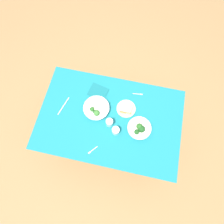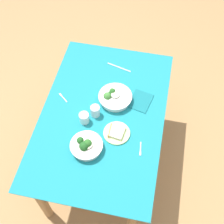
{
  "view_description": "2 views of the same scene",
  "coord_description": "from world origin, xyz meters",
  "px_view_note": "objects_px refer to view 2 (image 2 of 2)",
  "views": [
    {
      "loc": [
        0.13,
        -0.5,
        2.42
      ],
      "look_at": [
        0.01,
        0.06,
        0.78
      ],
      "focal_mm": 29.12,
      "sensor_mm": 36.0,
      "label": 1
    },
    {
      "loc": [
        1.19,
        0.32,
        2.6
      ],
      "look_at": [
        -0.01,
        0.07,
        0.78
      ],
      "focal_mm": 48.91,
      "sensor_mm": 36.0,
      "label": 2
    }
  ],
  "objects_px": {
    "broccoli_bowl_far": "(114,98)",
    "fork_by_near_bowl": "(63,97)",
    "water_glass_center": "(95,111)",
    "table_knife_left": "(119,67)",
    "fork_by_far_bowl": "(140,149)",
    "water_glass_side": "(84,118)",
    "napkin_folded_upper": "(141,101)",
    "bread_side_plate": "(116,133)",
    "broccoli_bowl_near": "(86,146)"
  },
  "relations": [
    {
      "from": "broccoli_bowl_far",
      "to": "broccoli_bowl_near",
      "type": "distance_m",
      "value": 0.45
    },
    {
      "from": "water_glass_center",
      "to": "fork_by_near_bowl",
      "type": "bearing_deg",
      "value": -109.43
    },
    {
      "from": "water_glass_center",
      "to": "water_glass_side",
      "type": "bearing_deg",
      "value": -41.09
    },
    {
      "from": "water_glass_side",
      "to": "bread_side_plate",
      "type": "bearing_deg",
      "value": 77.65
    },
    {
      "from": "water_glass_center",
      "to": "table_knife_left",
      "type": "bearing_deg",
      "value": 170.58
    },
    {
      "from": "water_glass_center",
      "to": "fork_by_far_bowl",
      "type": "height_order",
      "value": "water_glass_center"
    },
    {
      "from": "broccoli_bowl_far",
      "to": "fork_by_near_bowl",
      "type": "distance_m",
      "value": 0.39
    },
    {
      "from": "broccoli_bowl_far",
      "to": "water_glass_side",
      "type": "xyz_separation_m",
      "value": [
        0.23,
        -0.17,
        0.01
      ]
    },
    {
      "from": "broccoli_bowl_far",
      "to": "broccoli_bowl_near",
      "type": "height_order",
      "value": "broccoli_bowl_near"
    },
    {
      "from": "water_glass_side",
      "to": "fork_by_near_bowl",
      "type": "xyz_separation_m",
      "value": [
        -0.17,
        -0.22,
        -0.04
      ]
    },
    {
      "from": "napkin_folded_upper",
      "to": "bread_side_plate",
      "type": "bearing_deg",
      "value": -21.42
    },
    {
      "from": "broccoli_bowl_near",
      "to": "napkin_folded_upper",
      "type": "distance_m",
      "value": 0.56
    },
    {
      "from": "broccoli_bowl_far",
      "to": "water_glass_center",
      "type": "distance_m",
      "value": 0.19
    },
    {
      "from": "broccoli_bowl_far",
      "to": "bread_side_plate",
      "type": "bearing_deg",
      "value": 14.34
    },
    {
      "from": "bread_side_plate",
      "to": "water_glass_side",
      "type": "bearing_deg",
      "value": -102.35
    },
    {
      "from": "broccoli_bowl_far",
      "to": "broccoli_bowl_near",
      "type": "relative_size",
      "value": 1.13
    },
    {
      "from": "bread_side_plate",
      "to": "water_glass_center",
      "type": "relative_size",
      "value": 2.11
    },
    {
      "from": "broccoli_bowl_near",
      "to": "water_glass_side",
      "type": "distance_m",
      "value": 0.22
    },
    {
      "from": "fork_by_far_bowl",
      "to": "napkin_folded_upper",
      "type": "xyz_separation_m",
      "value": [
        -0.4,
        -0.06,
        0.0
      ]
    },
    {
      "from": "bread_side_plate",
      "to": "fork_by_near_bowl",
      "type": "bearing_deg",
      "value": -116.01
    },
    {
      "from": "bread_side_plate",
      "to": "napkin_folded_upper",
      "type": "xyz_separation_m",
      "value": [
        -0.31,
        0.12,
        -0.01
      ]
    },
    {
      "from": "water_glass_side",
      "to": "fork_by_far_bowl",
      "type": "bearing_deg",
      "value": 71.46
    },
    {
      "from": "broccoli_bowl_near",
      "to": "fork_by_far_bowl",
      "type": "distance_m",
      "value": 0.37
    },
    {
      "from": "water_glass_center",
      "to": "napkin_folded_upper",
      "type": "xyz_separation_m",
      "value": [
        -0.19,
        0.31,
        -0.04
      ]
    },
    {
      "from": "water_glass_center",
      "to": "fork_by_far_bowl",
      "type": "distance_m",
      "value": 0.43
    },
    {
      "from": "water_glass_center",
      "to": "table_knife_left",
      "type": "xyz_separation_m",
      "value": [
        -0.49,
        0.08,
        -0.04
      ]
    },
    {
      "from": "bread_side_plate",
      "to": "water_glass_side",
      "type": "xyz_separation_m",
      "value": [
        -0.05,
        -0.25,
        0.03
      ]
    },
    {
      "from": "napkin_folded_upper",
      "to": "water_glass_side",
      "type": "bearing_deg",
      "value": -54.91
    },
    {
      "from": "water_glass_center",
      "to": "napkin_folded_upper",
      "type": "bearing_deg",
      "value": 121.38
    },
    {
      "from": "broccoli_bowl_near",
      "to": "water_glass_side",
      "type": "relative_size",
      "value": 2.7
    },
    {
      "from": "water_glass_center",
      "to": "broccoli_bowl_far",
      "type": "bearing_deg",
      "value": 144.63
    },
    {
      "from": "bread_side_plate",
      "to": "fork_by_far_bowl",
      "type": "height_order",
      "value": "bread_side_plate"
    },
    {
      "from": "water_glass_center",
      "to": "napkin_folded_upper",
      "type": "distance_m",
      "value": 0.36
    },
    {
      "from": "napkin_folded_upper",
      "to": "fork_by_near_bowl",
      "type": "bearing_deg",
      "value": -81.45
    },
    {
      "from": "broccoli_bowl_near",
      "to": "bread_side_plate",
      "type": "relative_size",
      "value": 1.18
    },
    {
      "from": "bread_side_plate",
      "to": "fork_by_near_bowl",
      "type": "height_order",
      "value": "bread_side_plate"
    },
    {
      "from": "water_glass_side",
      "to": "fork_by_far_bowl",
      "type": "distance_m",
      "value": 0.46
    },
    {
      "from": "broccoli_bowl_far",
      "to": "broccoli_bowl_near",
      "type": "xyz_separation_m",
      "value": [
        0.44,
        -0.1,
        0.0
      ]
    },
    {
      "from": "water_glass_side",
      "to": "napkin_folded_upper",
      "type": "relative_size",
      "value": 0.45
    },
    {
      "from": "fork_by_near_bowl",
      "to": "broccoli_bowl_near",
      "type": "bearing_deg",
      "value": 166.77
    },
    {
      "from": "bread_side_plate",
      "to": "fork_by_far_bowl",
      "type": "bearing_deg",
      "value": 63.88
    },
    {
      "from": "bread_side_plate",
      "to": "napkin_folded_upper",
      "type": "height_order",
      "value": "bread_side_plate"
    },
    {
      "from": "broccoli_bowl_far",
      "to": "fork_by_near_bowl",
      "type": "relative_size",
      "value": 2.89
    },
    {
      "from": "broccoli_bowl_far",
      "to": "water_glass_center",
      "type": "relative_size",
      "value": 2.82
    },
    {
      "from": "water_glass_side",
      "to": "napkin_folded_upper",
      "type": "bearing_deg",
      "value": 125.09
    },
    {
      "from": "fork_by_far_bowl",
      "to": "bread_side_plate",
      "type": "bearing_deg",
      "value": -122.3
    },
    {
      "from": "fork_by_far_bowl",
      "to": "broccoli_bowl_near",
      "type": "bearing_deg",
      "value": -85.81
    },
    {
      "from": "broccoli_bowl_far",
      "to": "fork_by_far_bowl",
      "type": "height_order",
      "value": "broccoli_bowl_far"
    },
    {
      "from": "fork_by_near_bowl",
      "to": "napkin_folded_upper",
      "type": "height_order",
      "value": "napkin_folded_upper"
    },
    {
      "from": "fork_by_far_bowl",
      "to": "table_knife_left",
      "type": "height_order",
      "value": "same"
    }
  ]
}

